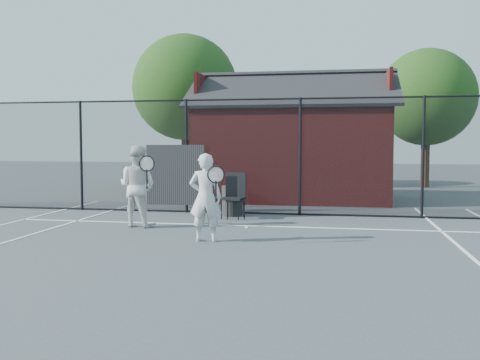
% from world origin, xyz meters
% --- Properties ---
extents(ground, '(80.00, 80.00, 0.00)m').
position_xyz_m(ground, '(0.00, 0.00, 0.00)').
color(ground, '#464B50').
rests_on(ground, ground).
extents(court_lines, '(11.02, 18.00, 0.01)m').
position_xyz_m(court_lines, '(0.00, -1.32, 0.01)').
color(court_lines, white).
rests_on(court_lines, ground).
extents(fence, '(22.04, 3.00, 3.00)m').
position_xyz_m(fence, '(-0.30, 5.00, 1.45)').
color(fence, black).
rests_on(fence, ground).
extents(clubhouse, '(6.50, 4.36, 4.19)m').
position_xyz_m(clubhouse, '(0.50, 9.00, 1.61)').
color(clubhouse, maroon).
rests_on(clubhouse, ground).
extents(tree_left, '(4.48, 4.48, 6.44)m').
position_xyz_m(tree_left, '(-4.50, 13.50, 4.19)').
color(tree_left, '#332214').
rests_on(tree_left, ground).
extents(tree_right, '(3.97, 3.97, 5.70)m').
position_xyz_m(tree_right, '(5.50, 14.50, 3.71)').
color(tree_right, '#332214').
rests_on(tree_right, ground).
extents(player_front, '(0.76, 0.58, 1.66)m').
position_xyz_m(player_front, '(-0.48, 1.03, 0.83)').
color(player_front, silver).
rests_on(player_front, ground).
extents(player_back, '(1.03, 0.83, 1.80)m').
position_xyz_m(player_back, '(-2.41, 2.52, 0.90)').
color(player_back, silver).
rests_on(player_back, ground).
extents(chair_left, '(0.60, 0.62, 1.09)m').
position_xyz_m(chair_left, '(-0.56, 4.10, 0.55)').
color(chair_left, black).
rests_on(chair_left, ground).
extents(chair_right, '(0.58, 0.60, 1.01)m').
position_xyz_m(chair_right, '(-0.50, 4.10, 0.50)').
color(chair_right, black).
rests_on(chair_right, ground).
extents(waste_bin, '(0.63, 0.63, 0.77)m').
position_xyz_m(waste_bin, '(-0.68, 4.60, 0.39)').
color(waste_bin, black).
rests_on(waste_bin, ground).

